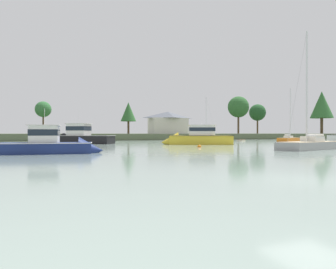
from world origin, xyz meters
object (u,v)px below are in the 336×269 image
Objects in this scene: cruiser_navy at (57,147)px; sailboat_orange at (289,140)px; dinghy_cream at (241,141)px; mooring_buoy_orange at (199,147)px; sailboat_sand at (204,140)px; cruiser_black at (77,139)px; cruiser_yellow at (194,140)px; sailboat_grey at (310,147)px.

cruiser_navy is 47.38m from sailboat_orange.
dinghy_cream is (33.91, 25.23, -0.34)m from cruiser_navy.
sailboat_orange reaches higher than mooring_buoy_orange.
cruiser_black is at bearing -163.12° from sailboat_sand.
sailboat_orange is 25.44m from cruiser_yellow.
mooring_buoy_orange is at bearing -133.90° from dinghy_cream.
sailboat_orange is 1.05× the size of cruiser_yellow.
sailboat_grey is 1.27× the size of sailboat_sand.
cruiser_yellow is at bearing 36.29° from cruiser_navy.
dinghy_cream is at bearing 156.50° from sailboat_orange.
cruiser_yellow reaches higher than cruiser_navy.
cruiser_navy is 0.78× the size of cruiser_black.
sailboat_grey is 4.44× the size of dinghy_cream.
sailboat_orange is at bearing -32.61° from sailboat_sand.
mooring_buoy_orange is (-3.25, -7.86, -0.54)m from cruiser_yellow.
sailboat_sand is at bearing 46.59° from cruiser_navy.
cruiser_yellow is (-4.29, 15.90, 0.38)m from sailboat_grey.
cruiser_navy is at bearing -133.41° from sailboat_sand.
sailboat_grey is at bearing -112.46° from dinghy_cream.
cruiser_yellow is at bearing -160.83° from sailboat_orange.
cruiser_black is 17.31m from cruiser_yellow.
cruiser_navy is 22.47m from cruiser_yellow.
sailboat_sand is at bearing 79.26° from sailboat_grey.
mooring_buoy_orange is at bearing -149.28° from sailboat_orange.
sailboat_sand is 19.35× the size of mooring_buoy_orange.
sailboat_sand reaches higher than cruiser_yellow.
sailboat_grey reaches higher than sailboat_orange.
mooring_buoy_orange is (11.30, -17.23, -0.57)m from cruiser_black.
sailboat_grey is at bearing -129.14° from sailboat_orange.
cruiser_black reaches higher than mooring_buoy_orange.
sailboat_orange reaches higher than sailboat_sand.
sailboat_sand reaches higher than mooring_buoy_orange.
sailboat_orange is at bearing 30.72° from mooring_buoy_orange.
sailboat_grey reaches higher than cruiser_yellow.
sailboat_grey reaches higher than dinghy_cream.
sailboat_grey is 16.47m from cruiser_yellow.
cruiser_navy is 0.77× the size of cruiser_yellow.
sailboat_sand is at bearing 147.39° from sailboat_orange.
cruiser_black reaches higher than cruiser_navy.
mooring_buoy_orange is (-13.78, -24.85, -0.11)m from sailboat_sand.
sailboat_sand reaches higher than cruiser_navy.
cruiser_yellow is (-15.80, -11.93, 0.50)m from dinghy_cream.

